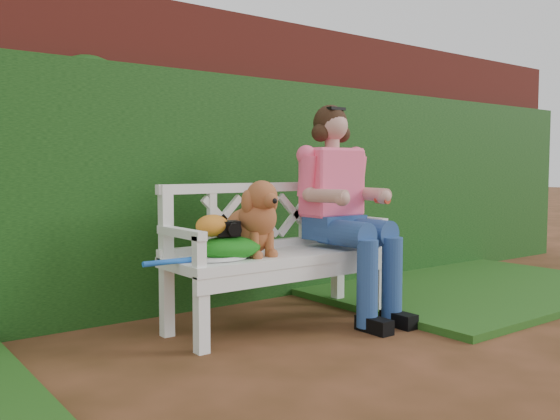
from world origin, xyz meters
TOP-DOWN VIEW (x-y plane):
  - ground at (0.00, 0.00)m, footprint 60.00×60.00m
  - brick_wall at (0.00, 1.90)m, footprint 10.00×0.30m
  - ivy_hedge at (0.00, 1.68)m, footprint 10.00×0.18m
  - grass_right at (2.40, 0.90)m, footprint 2.60×2.00m
  - garden_bench at (0.47, 0.92)m, footprint 1.63×0.76m
  - seated_woman at (0.95, 0.90)m, footprint 0.71×0.89m
  - dog at (0.25, 0.91)m, footprint 0.37×0.46m
  - tennis_racket at (-0.05, 0.88)m, footprint 0.74×0.51m
  - green_bag at (0.05, 0.87)m, footprint 0.43×0.34m
  - camera_item at (0.04, 0.86)m, footprint 0.16×0.14m
  - baseball_glove at (-0.05, 0.88)m, footprint 0.25×0.22m

SIDE VIEW (x-z plane):
  - ground at x=0.00m, z-range 0.00..0.00m
  - grass_right at x=2.40m, z-range 0.00..0.05m
  - garden_bench at x=0.47m, z-range 0.00..0.48m
  - tennis_racket at x=-0.05m, z-range 0.48..0.51m
  - green_bag at x=0.05m, z-range 0.48..0.62m
  - camera_item at x=0.04m, z-range 0.62..0.71m
  - baseball_glove at x=-0.05m, z-range 0.62..0.75m
  - dog at x=0.25m, z-range 0.48..0.95m
  - seated_woman at x=0.95m, z-range 0.00..1.45m
  - ivy_hedge at x=0.00m, z-range 0.00..1.70m
  - brick_wall at x=0.00m, z-range 0.00..2.20m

